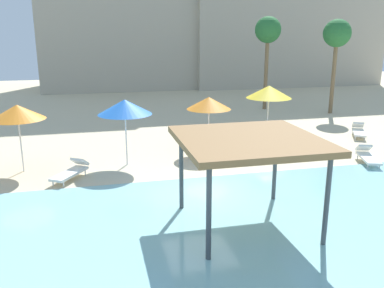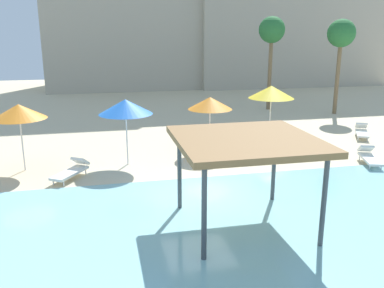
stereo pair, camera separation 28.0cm
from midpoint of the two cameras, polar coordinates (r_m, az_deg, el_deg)
ground_plane at (r=15.02m, az=1.38°, el=-6.81°), size 80.00×80.00×0.00m
lagoon_water at (r=10.54m, az=8.52°, el=-17.16°), size 44.00×13.50×0.04m
shade_pavilion at (r=11.84m, az=8.16°, el=0.05°), size 3.96×3.96×2.75m
beach_umbrella_yellow_0 at (r=23.17m, az=11.28°, el=7.08°), size 2.50×2.50×2.81m
beach_umbrella_orange_1 at (r=19.59m, az=2.93°, el=5.67°), size 2.12×2.12×2.68m
beach_umbrella_orange_2 at (r=18.14m, az=-22.48°, el=4.17°), size 2.19×2.19×2.82m
beach_umbrella_blue_3 at (r=17.76m, az=-8.75°, el=5.12°), size 2.31×2.31×2.89m
lounge_chair_0 at (r=19.81m, az=23.73°, el=-1.62°), size 1.17×1.99×0.74m
lounge_chair_3 at (r=17.03m, az=-15.82°, el=-3.51°), size 1.53×1.92×0.74m
lounge_chair_4 at (r=24.68m, az=22.79°, el=1.62°), size 1.45×1.95×0.74m
palm_tree_1 at (r=31.33m, az=11.26°, el=14.95°), size 1.90×1.90×6.76m
palm_tree_2 at (r=30.82m, az=20.24°, el=13.91°), size 1.90×1.90×6.52m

